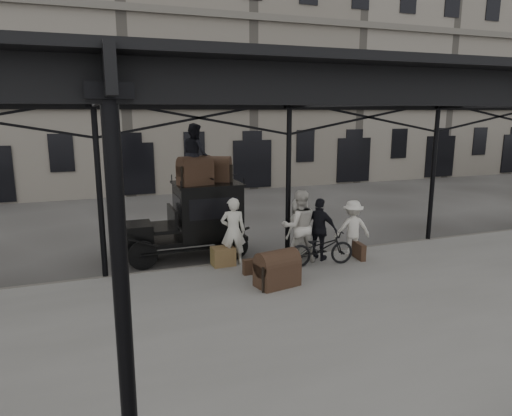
{
  "coord_description": "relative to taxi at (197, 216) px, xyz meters",
  "views": [
    {
      "loc": [
        -5.17,
        -9.51,
        4.2
      ],
      "look_at": [
        -1.11,
        1.6,
        1.7
      ],
      "focal_mm": 32.0,
      "sensor_mm": 36.0,
      "label": 1
    }
  ],
  "objects": [
    {
      "name": "bicycle",
      "position": [
        2.81,
        -2.42,
        -0.57
      ],
      "size": [
        1.88,
        0.8,
        0.96
      ],
      "primitive_type": "imported",
      "rotation": [
        0.0,
        0.0,
        1.48
      ],
      "color": "black",
      "rests_on": "platform"
    },
    {
      "name": "steamer_trunk_platform",
      "position": [
        1.13,
        -3.39,
        -0.69
      ],
      "size": [
        1.09,
        0.8,
        0.73
      ],
      "primitive_type": null,
      "rotation": [
        0.0,
        0.0,
        0.21
      ],
      "color": "#3F2A1D",
      "rests_on": "platform"
    },
    {
      "name": "porter_left",
      "position": [
        0.63,
        -1.51,
        -0.14
      ],
      "size": [
        0.76,
        0.59,
        1.83
      ],
      "primitive_type": "imported",
      "rotation": [
        0.0,
        0.0,
        2.89
      ],
      "color": "beige",
      "rests_on": "platform"
    },
    {
      "name": "taxi",
      "position": [
        0.0,
        0.0,
        0.0
      ],
      "size": [
        3.65,
        1.55,
        2.18
      ],
      "color": "black",
      "rests_on": "ground"
    },
    {
      "name": "platform",
      "position": [
        2.32,
        -5.31,
        -1.13
      ],
      "size": [
        28.0,
        8.0,
        0.15
      ],
      "primitive_type": "cube",
      "color": "slate",
      "rests_on": "ground"
    },
    {
      "name": "porter_centre",
      "position": [
        2.61,
        -1.51,
        -0.2
      ],
      "size": [
        0.95,
        0.74,
        1.71
      ],
      "primitive_type": "imported",
      "rotation": [
        0.0,
        0.0,
        3.41
      ],
      "color": "beige",
      "rests_on": "platform"
    },
    {
      "name": "suitcase_flat",
      "position": [
        0.91,
        -2.43,
        -0.85
      ],
      "size": [
        0.61,
        0.18,
        0.4
      ],
      "primitive_type": "cube",
      "rotation": [
        0.0,
        0.0,
        0.04
      ],
      "color": "#3F2A1D",
      "rests_on": "platform"
    },
    {
      "name": "wicker_hamper",
      "position": [
        0.34,
        -1.52,
        -0.8
      ],
      "size": [
        0.61,
        0.47,
        0.5
      ],
      "primitive_type": "cube",
      "rotation": [
        0.0,
        0.0,
        0.03
      ],
      "color": "brown",
      "rests_on": "platform"
    },
    {
      "name": "suitcase_upright",
      "position": [
        4.09,
        -2.29,
        -0.83
      ],
      "size": [
        0.22,
        0.61,
        0.45
      ],
      "primitive_type": "cube",
      "rotation": [
        0.0,
        0.0,
        -0.11
      ],
      "color": "#3F2A1D",
      "rests_on": "platform"
    },
    {
      "name": "porter_right",
      "position": [
        4.06,
        -1.95,
        -0.25
      ],
      "size": [
        1.14,
        0.81,
        1.61
      ],
      "primitive_type": "imported",
      "rotation": [
        0.0,
        0.0,
        2.92
      ],
      "color": "silver",
      "rests_on": "platform"
    },
    {
      "name": "porter_official",
      "position": [
        2.98,
        -1.99,
        -0.18
      ],
      "size": [
        0.96,
        1.07,
        1.74
      ],
      "primitive_type": "imported",
      "rotation": [
        0.0,
        0.0,
        2.23
      ],
      "color": "black",
      "rests_on": "platform"
    },
    {
      "name": "steamer_trunk_roof_near",
      "position": [
        -0.08,
        -0.25,
        1.31
      ],
      "size": [
        1.03,
        0.77,
        0.68
      ],
      "primitive_type": null,
      "rotation": [
        0.0,
        0.0,
        0.24
      ],
      "color": "#3F2A1D",
      "rests_on": "taxi"
    },
    {
      "name": "porter_midleft",
      "position": [
        2.4,
        -1.9,
        -0.06
      ],
      "size": [
        1.07,
        0.9,
        1.99
      ],
      "primitive_type": "imported",
      "rotation": [
        0.0,
        0.0,
        2.98
      ],
      "color": "beige",
      "rests_on": "platform"
    },
    {
      "name": "building_frontage",
      "position": [
        2.32,
        14.69,
        5.8
      ],
      "size": [
        64.0,
        8.0,
        14.0
      ],
      "primitive_type": "cube",
      "color": "slate",
      "rests_on": "ground"
    },
    {
      "name": "canopy",
      "position": [
        2.32,
        -5.03,
        3.39
      ],
      "size": [
        22.5,
        9.0,
        4.74
      ],
      "color": "black",
      "rests_on": "ground"
    },
    {
      "name": "ground",
      "position": [
        2.32,
        -3.31,
        -1.2
      ],
      "size": [
        120.0,
        120.0,
        0.0
      ],
      "primitive_type": "plane",
      "color": "#383533",
      "rests_on": "ground"
    },
    {
      "name": "porter_roof",
      "position": [
        -0.03,
        -0.1,
        1.83
      ],
      "size": [
        0.83,
        0.96,
        1.72
      ],
      "primitive_type": "imported",
      "rotation": [
        0.0,
        0.0,
        1.81
      ],
      "color": "black",
      "rests_on": "taxi"
    },
    {
      "name": "steamer_trunk_roof_far",
      "position": [
        0.67,
        0.2,
        1.29
      ],
      "size": [
        0.99,
        0.83,
        0.62
      ],
      "primitive_type": null,
      "rotation": [
        0.0,
        0.0,
        -0.45
      ],
      "color": "#3F2A1D",
      "rests_on": "taxi"
    }
  ]
}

